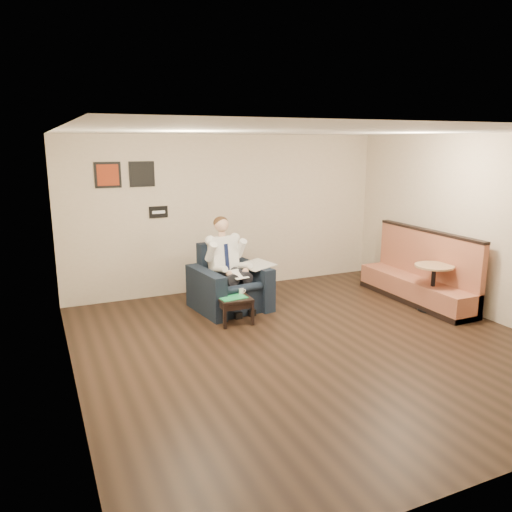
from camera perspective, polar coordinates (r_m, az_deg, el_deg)
name	(u,v)px	position (r m, az deg, el deg)	size (l,w,h in m)	color
ground	(311,344)	(6.88, 6.27, -10.02)	(6.00, 6.00, 0.00)	black
wall_back	(229,213)	(9.14, -3.11, 4.89)	(6.00, 0.02, 2.80)	beige
wall_left	(66,266)	(5.59, -20.89, -1.12)	(0.02, 6.00, 2.80)	beige
wall_right	(483,227)	(8.39, 24.49, 3.03)	(0.02, 6.00, 2.80)	beige
ceiling	(316,131)	(6.34, 6.91, 13.97)	(6.00, 6.00, 0.02)	white
seating_sign	(158,212)	(8.73, -11.09, 4.95)	(0.32, 0.02, 0.20)	black
art_print_left	(108,175)	(8.52, -16.57, 8.87)	(0.42, 0.03, 0.42)	maroon
art_print_right	(142,174)	(8.61, -12.91, 9.11)	(0.42, 0.03, 0.42)	black
armchair	(230,278)	(8.09, -3.01, -2.52)	(1.08, 1.08, 1.04)	black
seated_man	(234,268)	(7.93, -2.55, -1.41)	(0.68, 1.02, 1.43)	white
lap_papers	(237,274)	(7.85, -2.14, -2.10)	(0.24, 0.34, 0.01)	white
newspaper	(256,265)	(8.16, 0.04, -1.00)	(0.45, 0.57, 0.01)	silver
side_table	(234,310)	(7.58, -2.55, -6.14)	(0.49, 0.49, 0.40)	black
green_folder	(232,297)	(7.49, -2.72, -4.73)	(0.40, 0.28, 0.01)	#21A85B
coffee_mug	(241,291)	(7.65, -1.70, -4.05)	(0.07, 0.07, 0.08)	white
smartphone	(233,294)	(7.66, -2.60, -4.34)	(0.12, 0.06, 0.01)	black
banquette	(417,267)	(8.87, 17.93, -1.21)	(0.56, 2.36, 1.21)	#9A543B
cafe_table	(433,288)	(8.54, 19.53, -3.44)	(0.61, 0.61, 0.76)	#A7815A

